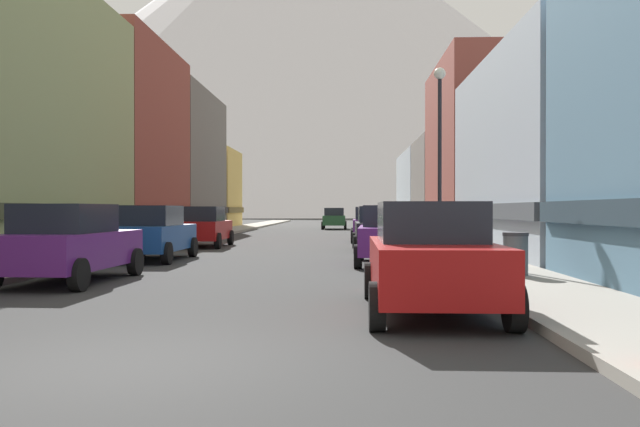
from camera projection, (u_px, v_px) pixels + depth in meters
ground_plane at (114, 368)px, 6.92m from camera, size 400.00×400.00×0.00m
sidewalk_left at (208, 234)px, 42.12m from camera, size 2.50×100.00×0.15m
sidewalk_right at (405, 234)px, 41.67m from camera, size 2.50×100.00×0.15m
storefront_left_2 at (93, 145)px, 37.05m from camera, size 8.62×11.27×10.93m
storefront_left_3 at (146, 164)px, 49.35m from camera, size 10.05×13.01×10.38m
storefront_left_4 at (189, 190)px, 60.40m from camera, size 8.77×8.13×7.08m
storefront_right_1 at (614, 159)px, 23.50m from camera, size 9.37×13.09×7.14m
storefront_right_2 at (499, 155)px, 35.80m from camera, size 6.99×10.96×9.60m
storefront_right_3 at (489, 188)px, 45.71m from camera, size 10.17×8.52×6.56m
storefront_right_4 at (447, 192)px, 57.06m from camera, size 7.99×13.49×6.56m
car_left_0 at (69, 243)px, 14.92m from camera, size 2.18×4.45×1.78m
car_left_1 at (152, 233)px, 21.37m from camera, size 2.09×4.41×1.78m
car_left_2 at (204, 226)px, 29.18m from camera, size 2.10×4.42×1.78m
car_right_0 at (430, 257)px, 10.61m from camera, size 2.11×4.42×1.78m
car_right_1 at (390, 234)px, 20.02m from camera, size 2.25×4.48×1.78m
car_right_2 at (379, 228)px, 26.34m from camera, size 2.06×4.40×1.78m
car_right_3 at (371, 224)px, 33.56m from camera, size 2.13×4.43×1.78m
car_driving_0 at (334, 218)px, 55.33m from camera, size 2.06×4.40×1.78m
trash_bin_right at (516, 254)px, 15.15m from camera, size 0.59×0.59×0.98m
potted_plant_0 at (463, 234)px, 25.32m from camera, size 0.68×0.68×0.98m
pedestrian_0 at (431, 227)px, 29.00m from camera, size 0.36×0.36×1.62m
streetlamp_right at (440, 134)px, 20.24m from camera, size 0.36×0.36×5.86m
mountain_backdrop at (301, 54)px, 266.87m from camera, size 296.30×296.30×129.19m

